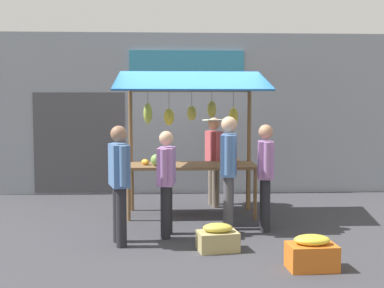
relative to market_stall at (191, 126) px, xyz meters
name	(u,v)px	position (x,y,z in m)	size (l,w,h in m)	color
ground_plane	(191,215)	(-0.01, 0.03, -1.54)	(40.00, 40.00, 0.00)	#38383D
street_backdrop	(184,114)	(0.04, -2.17, 0.16)	(9.00, 0.30, 3.40)	#8C939E
market_stall	(191,126)	(0.00, 0.00, 0.00)	(2.50, 1.46, 2.50)	brown
vendor_with_sunhat	(214,154)	(-0.46, -0.72, -0.56)	(0.43, 0.70, 1.66)	#726656
shopper_in_grey_tee	(119,176)	(1.04, 1.79, -0.61)	(0.34, 0.67, 1.62)	#232328
shopper_with_ponytail	(166,177)	(0.41, 1.40, -0.67)	(0.27, 0.66, 1.52)	#232328
shopper_with_shopping_bag	(265,170)	(-1.08, 1.09, -0.62)	(0.28, 0.68, 1.60)	#232328
shopper_in_striped_shirt	(229,165)	(-0.51, 1.20, -0.53)	(0.30, 0.72, 1.72)	#4C4C51
produce_crate_near	(312,254)	(-1.27, 2.92, -1.35)	(0.57, 0.39, 0.41)	#D1661E
produce_crate_side	(218,238)	(-0.26, 2.14, -1.37)	(0.56, 0.43, 0.36)	tan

